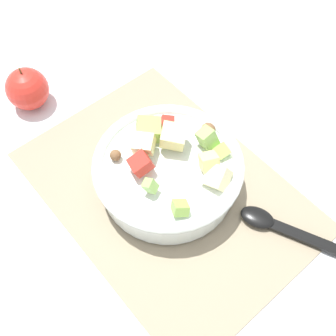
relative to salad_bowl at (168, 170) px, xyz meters
name	(u,v)px	position (x,y,z in m)	size (l,w,h in m)	color
ground_plane	(166,191)	(-0.01, 0.01, -0.05)	(2.40, 2.40, 0.00)	silver
placemat	(166,190)	(-0.01, 0.01, -0.04)	(0.49, 0.34, 0.01)	gray
salad_bowl	(168,170)	(0.00, 0.00, 0.00)	(0.24, 0.24, 0.11)	white
serving_spoon	(288,230)	(-0.19, -0.09, -0.04)	(0.22, 0.12, 0.01)	black
whole_apple	(27,89)	(0.32, 0.08, -0.01)	(0.08, 0.08, 0.09)	red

